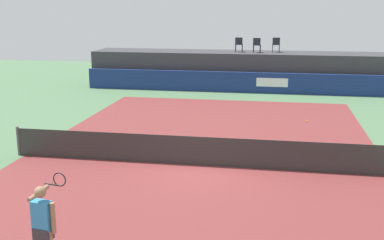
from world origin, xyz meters
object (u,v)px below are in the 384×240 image
Objects in this scene: spectator_chair_far_left at (239,44)px; tennis_ball at (307,121)px; spectator_chair_left at (257,44)px; tennis_player at (44,226)px; net_post_near at (18,141)px; spectator_chair_center at (276,44)px.

spectator_chair_far_left reaches higher than tennis_ball.
spectator_chair_left reaches higher than tennis_player.
tennis_ball is at bearing 67.57° from tennis_player.
net_post_near is (-6.22, -15.22, -2.19)m from spectator_chair_far_left.
spectator_chair_left and spectator_chair_center have the same top height.
spectator_chair_far_left is 16.59m from net_post_near.
tennis_player is at bearing -57.25° from net_post_near.
spectator_chair_left is (1.10, -0.25, 0.00)m from spectator_chair_far_left.
spectator_chair_center is 9.28m from tennis_ball.
spectator_chair_far_left is 9.65m from tennis_ball.
tennis_player is at bearing -97.68° from spectator_chair_left.
net_post_near is (-8.45, -15.50, -2.19)m from spectator_chair_center.
spectator_chair_center is 0.89× the size of net_post_near.
spectator_chair_far_left is at bearing 85.23° from tennis_player.
tennis_ball is (5.59, 13.55, -0.92)m from tennis_player.
spectator_chair_left is 0.89× the size of net_post_near.
spectator_chair_center is at bearing 79.66° from tennis_player.
spectator_chair_far_left is 1.00× the size of spectator_chair_left.
spectator_chair_left reaches higher than net_post_near.
spectator_chair_left is 1.25m from spectator_chair_center.
spectator_chair_left is at bearing 63.94° from net_post_near.
tennis_player is (-1.84, -22.03, -1.73)m from spectator_chair_far_left.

